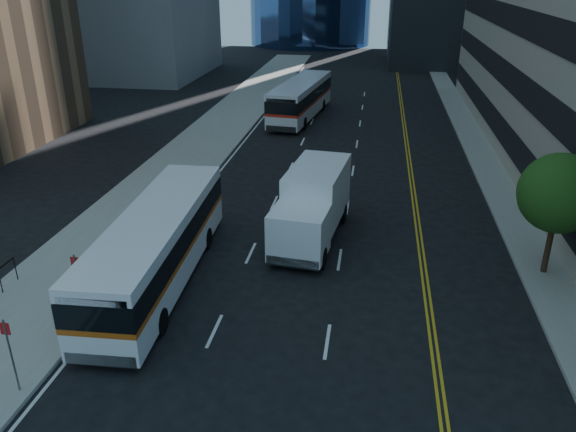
# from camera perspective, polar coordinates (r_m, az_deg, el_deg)

# --- Properties ---
(ground) EXTENTS (160.00, 160.00, 0.00)m
(ground) POSITION_cam_1_polar(r_m,az_deg,el_deg) (18.24, 1.79, -16.17)
(ground) COLOR black
(ground) RESTS_ON ground
(sidewalk_west) EXTENTS (5.00, 90.00, 0.15)m
(sidewalk_west) POSITION_cam_1_polar(r_m,az_deg,el_deg) (42.36, -8.19, 7.62)
(sidewalk_west) COLOR gray
(sidewalk_west) RESTS_ON ground
(sidewalk_east) EXTENTS (2.00, 90.00, 0.15)m
(sidewalk_east) POSITION_cam_1_polar(r_m,az_deg,el_deg) (41.26, 18.89, 6.13)
(sidewalk_east) COLOR gray
(sidewalk_east) RESTS_ON ground
(street_tree) EXTENTS (3.20, 3.20, 5.10)m
(street_tree) POSITION_cam_1_polar(r_m,az_deg,el_deg) (24.48, 25.87, 2.07)
(street_tree) COLOR #332114
(street_tree) RESTS_ON sidewalk_east
(bus_front) EXTENTS (3.03, 11.79, 3.02)m
(bus_front) POSITION_cam_1_polar(r_m,az_deg,el_deg) (22.95, -13.11, -2.89)
(bus_front) COLOR white
(bus_front) RESTS_ON ground
(bus_rear) EXTENTS (4.07, 12.18, 3.08)m
(bus_rear) POSITION_cam_1_polar(r_m,az_deg,el_deg) (48.48, 1.33, 11.87)
(bus_rear) COLOR white
(bus_rear) RESTS_ON ground
(box_truck) EXTENTS (3.15, 7.12, 3.30)m
(box_truck) POSITION_cam_1_polar(r_m,az_deg,el_deg) (25.94, 2.50, 1.17)
(box_truck) COLOR white
(box_truck) RESTS_ON ground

